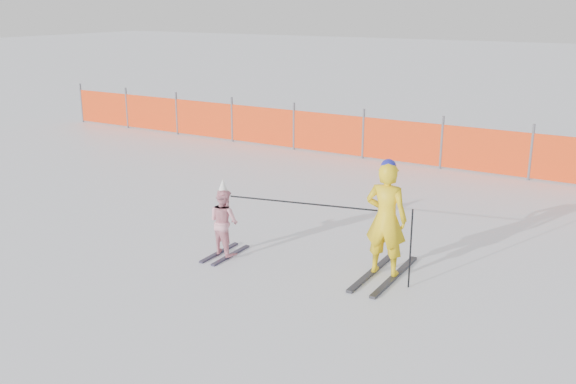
{
  "coord_description": "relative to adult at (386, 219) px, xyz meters",
  "views": [
    {
      "loc": [
        4.78,
        -7.52,
        3.77
      ],
      "look_at": [
        0.0,
        0.5,
        1.0
      ],
      "focal_mm": 40.0,
      "sensor_mm": 36.0,
      "label": 1
    }
  ],
  "objects": [
    {
      "name": "child",
      "position": [
        -2.42,
        -0.54,
        -0.29
      ],
      "size": [
        0.58,
        0.93,
        1.22
      ],
      "color": "black",
      "rests_on": "ground"
    },
    {
      "name": "adult",
      "position": [
        0.0,
        0.0,
        0.0
      ],
      "size": [
        0.62,
        1.6,
        1.72
      ],
      "color": "black",
      "rests_on": "ground"
    },
    {
      "name": "ski_poles",
      "position": [
        -0.65,
        -0.25,
        -0.02
      ],
      "size": [
        2.77,
        0.51,
        1.13
      ],
      "color": "black",
      "rests_on": "ground"
    },
    {
      "name": "safety_fence",
      "position": [
        -5.65,
        6.44,
        -0.3
      ],
      "size": [
        15.34,
        0.06,
        1.25
      ],
      "color": "#595960",
      "rests_on": "ground"
    },
    {
      "name": "ground",
      "position": [
        -1.61,
        -0.48,
        -0.85
      ],
      "size": [
        120.0,
        120.0,
        0.0
      ],
      "primitive_type": "plane",
      "color": "white",
      "rests_on": "ground"
    }
  ]
}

